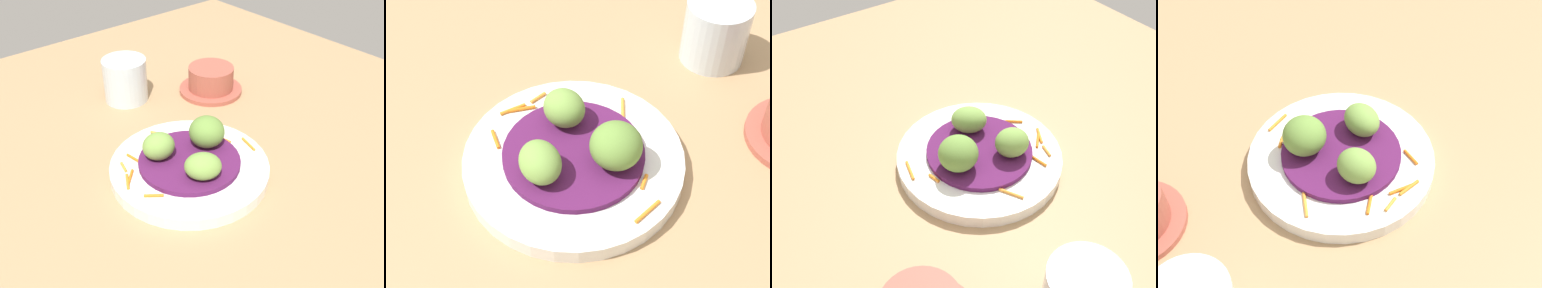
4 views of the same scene
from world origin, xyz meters
TOP-DOWN VIEW (x-y plane):
  - table_surface at (0.00, 0.00)cm, footprint 110.00×110.00cm
  - main_plate at (2.71, 2.20)cm, footprint 23.07×23.07cm
  - cabbage_bed at (2.71, 2.20)cm, footprint 14.76×14.76cm
  - carrot_garnish at (5.27, -0.42)cm, footprint 20.53×14.19cm
  - guac_scoop_left at (3.91, 6.43)cm, footprint 6.52×6.32cm
  - guac_scoop_center at (-1.55, 1.12)cm, footprint 6.75×6.75cm
  - guac_scoop_right at (5.78, -0.96)cm, footprint 5.59×5.22cm

SIDE VIEW (x-z plane):
  - table_surface at x=0.00cm, z-range 0.00..2.00cm
  - main_plate at x=2.71cm, z-range 2.00..3.88cm
  - carrot_garnish at x=5.27cm, z-range 3.88..4.28cm
  - cabbage_bed at x=2.71cm, z-range 3.88..4.64cm
  - guac_scoop_left at x=3.91cm, z-range 4.64..8.35cm
  - guac_scoop_right at x=5.78cm, z-range 4.64..8.65cm
  - guac_scoop_center at x=-1.55cm, z-range 4.64..9.30cm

